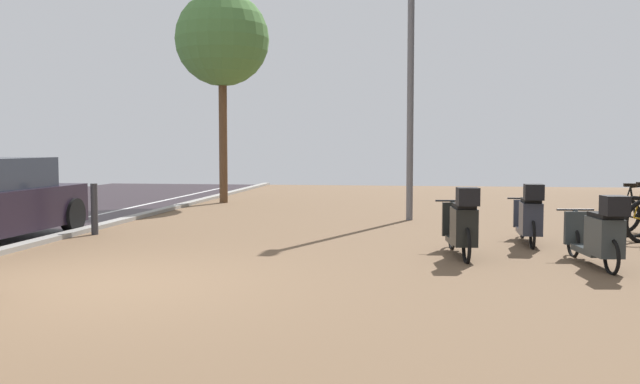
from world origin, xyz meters
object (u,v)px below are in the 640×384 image
object	(u,v)px
bicycle_rack_06	(640,214)
scooter_mid	(530,217)
scooter_far	(462,225)
lamp_post	(411,61)
scooter_near	(600,234)
bollard_far	(94,209)
street_tree	(222,40)

from	to	relation	value
bicycle_rack_06	scooter_mid	world-z (taller)	scooter_mid
bicycle_rack_06	scooter_far	xyz separation A→B (m)	(-3.39, -3.34, 0.12)
scooter_far	lamp_post	distance (m)	5.72
scooter_mid	scooter_near	bearing A→B (deg)	-74.61
lamp_post	bollard_far	xyz separation A→B (m)	(-5.50, -3.20, -2.88)
lamp_post	scooter_mid	bearing A→B (deg)	-61.07
bicycle_rack_06	street_tree	bearing A→B (deg)	150.29
scooter_near	street_tree	xyz separation A→B (m)	(-7.59, 9.22, 4.00)
scooter_near	scooter_far	world-z (taller)	scooter_far
bicycle_rack_06	lamp_post	world-z (taller)	lamp_post
scooter_mid	bollard_far	bearing A→B (deg)	177.91
bicycle_rack_06	scooter_mid	distance (m)	2.95
bicycle_rack_06	lamp_post	distance (m)	5.35
scooter_mid	lamp_post	bearing A→B (deg)	118.93
scooter_mid	lamp_post	size ratio (longest dim) A/B	0.29
scooter_near	scooter_mid	size ratio (longest dim) A/B	1.02
street_tree	bicycle_rack_06	bearing A→B (deg)	-29.71
scooter_far	street_tree	distance (m)	11.19
street_tree	lamp_post	bearing A→B (deg)	-36.17
scooter_near	lamp_post	bearing A→B (deg)	114.27
scooter_near	bollard_far	world-z (taller)	scooter_near
lamp_post	bollard_far	world-z (taller)	lamp_post
bicycle_rack_06	scooter_near	size ratio (longest dim) A/B	0.76
scooter_near	street_tree	bearing A→B (deg)	129.47
scooter_far	bicycle_rack_06	bearing A→B (deg)	44.56
scooter_near	street_tree	distance (m)	12.60
lamp_post	bollard_far	distance (m)	6.98
scooter_far	bollard_far	bearing A→B (deg)	164.91
bicycle_rack_06	scooter_far	distance (m)	4.76
scooter_far	lamp_post	xyz separation A→B (m)	(-0.77, 4.89, 2.87)
scooter_far	scooter_near	bearing A→B (deg)	-19.18
scooter_near	scooter_mid	distance (m)	2.08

